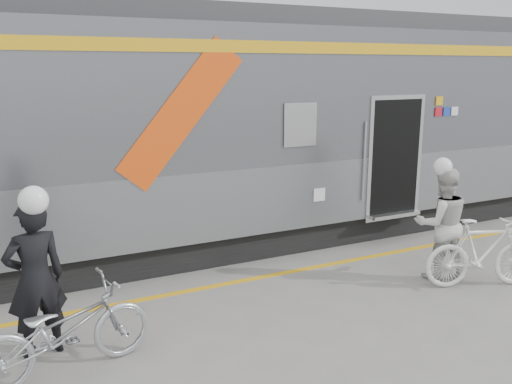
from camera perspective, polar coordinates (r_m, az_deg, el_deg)
ground at (r=6.57m, az=6.49°, el=-15.76°), size 90.00×90.00×0.00m
train at (r=10.04m, az=-0.74°, el=6.73°), size 24.00×3.17×4.10m
safety_strip at (r=8.27m, az=-1.66°, el=-9.36°), size 24.00×0.12×0.01m
man at (r=6.46m, az=-22.22°, el=-8.51°), size 0.71×0.53×1.78m
bicycle_left at (r=6.13m, az=-19.56°, el=-13.56°), size 1.95×0.97×0.98m
woman at (r=8.63m, az=18.93°, el=-3.17°), size 1.00×0.89×1.71m
bicycle_right at (r=8.58m, az=22.78°, el=-5.92°), size 1.78×1.05×1.03m
helmet_man at (r=6.17m, az=-23.04°, el=0.56°), size 0.31×0.31×0.31m
helmet_woman at (r=8.42m, az=19.42°, el=3.32°), size 0.27×0.27×0.27m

